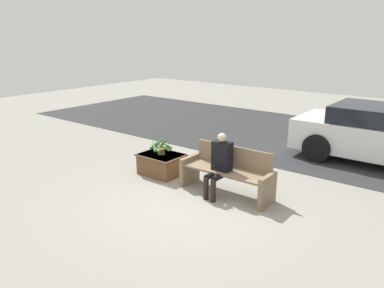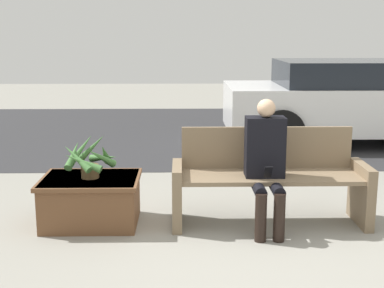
{
  "view_description": "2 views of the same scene",
  "coord_description": "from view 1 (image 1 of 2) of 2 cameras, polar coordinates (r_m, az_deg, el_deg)",
  "views": [
    {
      "loc": [
        3.88,
        -5.15,
        2.98
      ],
      "look_at": [
        -0.64,
        0.63,
        0.85
      ],
      "focal_mm": 35.0,
      "sensor_mm": 36.0,
      "label": 1
    },
    {
      "loc": [
        -0.62,
        -4.33,
        1.83
      ],
      "look_at": [
        -0.52,
        0.85,
        0.74
      ],
      "focal_mm": 50.0,
      "sensor_mm": 36.0,
      "label": 2
    }
  ],
  "objects": [
    {
      "name": "parked_car",
      "position": [
        10.06,
        26.91,
        1.3
      ],
      "size": [
        4.0,
        1.98,
        1.37
      ],
      "color": "silver",
      "rests_on": "ground_plane"
    },
    {
      "name": "potted_plant",
      "position": [
        8.22,
        -4.74,
        -0.28
      ],
      "size": [
        0.54,
        0.55,
        0.42
      ],
      "color": "brown",
      "rests_on": "planter_box"
    },
    {
      "name": "bench",
      "position": [
        7.31,
        5.44,
        -4.24
      ],
      "size": [
        1.87,
        0.57,
        0.91
      ],
      "color": "#7A664C",
      "rests_on": "ground_plane"
    },
    {
      "name": "ground_plane",
      "position": [
        7.1,
        0.94,
        -8.61
      ],
      "size": [
        30.0,
        30.0,
        0.0
      ],
      "primitive_type": "plane",
      "color": "gray"
    },
    {
      "name": "road_surface",
      "position": [
        11.75,
        17.44,
        0.77
      ],
      "size": [
        20.0,
        6.0,
        0.01
      ],
      "primitive_type": "cube",
      "color": "#2D2D30",
      "rests_on": "ground_plane"
    },
    {
      "name": "person_seated",
      "position": [
        7.11,
        4.22,
        -2.74
      ],
      "size": [
        0.36,
        0.56,
        1.23
      ],
      "color": "black",
      "rests_on": "ground_plane"
    },
    {
      "name": "planter_box",
      "position": [
        8.35,
        -4.67,
        -2.95
      ],
      "size": [
        0.94,
        0.74,
        0.46
      ],
      "color": "brown",
      "rests_on": "ground_plane"
    }
  ]
}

